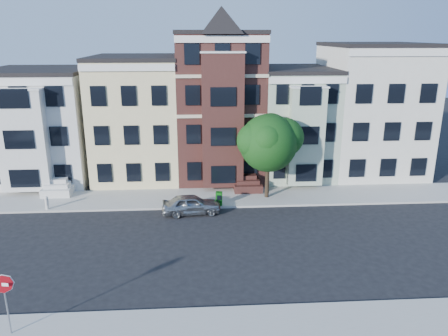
{
  "coord_description": "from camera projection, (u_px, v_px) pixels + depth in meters",
  "views": [
    {
      "loc": [
        -2.01,
        -23.07,
        12.01
      ],
      "look_at": [
        -0.37,
        2.24,
        4.2
      ],
      "focal_mm": 35.0,
      "sensor_mm": 36.0,
      "label": 1
    }
  ],
  "objects": [
    {
      "name": "fire_hydrant",
      "position": [
        47.0,
        204.0,
        30.74
      ],
      "size": [
        0.31,
        0.31,
        0.77
      ],
      "primitive_type": "cylinder",
      "rotation": [
        0.0,
        0.0,
        0.17
      ],
      "color": "beige",
      "rests_on": "far_sidewalk"
    },
    {
      "name": "house_yellow",
      "position": [
        138.0,
        119.0,
        37.59
      ],
      "size": [
        7.0,
        9.0,
        10.0
      ],
      "primitive_type": "cube",
      "color": "beige",
      "rests_on": "ground"
    },
    {
      "name": "house_green",
      "position": [
        293.0,
        123.0,
        38.57
      ],
      "size": [
        6.0,
        9.0,
        9.0
      ],
      "primitive_type": "cube",
      "color": "#A1B299",
      "rests_on": "ground"
    },
    {
      "name": "near_sidewalk",
      "position": [
        249.0,
        336.0,
        18.01
      ],
      "size": [
        60.0,
        4.0,
        0.15
      ],
      "primitive_type": "cube",
      "color": "#9E9B93",
      "rests_on": "ground"
    },
    {
      "name": "street_tree",
      "position": [
        268.0,
        147.0,
        32.04
      ],
      "size": [
        8.15,
        8.15,
        7.84
      ],
      "primitive_type": null,
      "rotation": [
        0.0,
        0.0,
        -0.24
      ],
      "color": "#154812",
      "rests_on": "far_sidewalk"
    },
    {
      "name": "newspaper_box",
      "position": [
        219.0,
        199.0,
        31.45
      ],
      "size": [
        0.51,
        0.46,
        0.99
      ],
      "primitive_type": "cube",
      "rotation": [
        0.0,
        0.0,
        -0.17
      ],
      "color": "#0C5A10",
      "rests_on": "far_sidewalk"
    },
    {
      "name": "house_cream",
      "position": [
        371.0,
        111.0,
        38.7
      ],
      "size": [
        8.0,
        9.0,
        11.0
      ],
      "primitive_type": "cube",
      "color": "silver",
      "rests_on": "ground"
    },
    {
      "name": "house_brown",
      "position": [
        219.0,
        106.0,
        37.72
      ],
      "size": [
        7.0,
        9.0,
        12.0
      ],
      "primitive_type": "cube",
      "color": "#3B1D18",
      "rests_on": "ground"
    },
    {
      "name": "far_sidewalk",
      "position": [
        224.0,
        197.0,
        33.27
      ],
      "size": [
        60.0,
        4.0,
        0.15
      ],
      "primitive_type": "cube",
      "color": "#9E9B93",
      "rests_on": "ground"
    },
    {
      "name": "ground",
      "position": [
        233.0,
        247.0,
        25.66
      ],
      "size": [
        120.0,
        120.0,
        0.0
      ],
      "primitive_type": "plane",
      "color": "black"
    },
    {
      "name": "stop_sign",
      "position": [
        6.0,
        301.0,
        17.62
      ],
      "size": [
        0.86,
        0.25,
        3.1
      ],
      "primitive_type": null,
      "rotation": [
        0.0,
        0.0,
        -0.16
      ],
      "color": "#A40B13",
      "rests_on": "near_sidewalk"
    },
    {
      "name": "house_white",
      "position": [
        44.0,
        126.0,
        37.24
      ],
      "size": [
        8.0,
        9.0,
        9.0
      ],
      "primitive_type": "cube",
      "color": "silver",
      "rests_on": "ground"
    },
    {
      "name": "parked_car",
      "position": [
        191.0,
        204.0,
        30.27
      ],
      "size": [
        4.19,
        2.02,
        1.38
      ],
      "primitive_type": "imported",
      "rotation": [
        0.0,
        0.0,
        1.67
      ],
      "color": "gray",
      "rests_on": "ground"
    }
  ]
}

